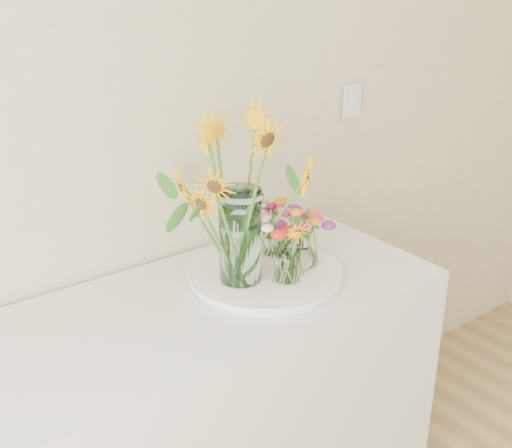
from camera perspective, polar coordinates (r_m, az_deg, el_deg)
name	(u,v)px	position (r m, az deg, el deg)	size (l,w,h in m)	color
counter	(208,428)	(2.07, -4.30, -17.67)	(1.40, 0.60, 0.90)	white
tray	(265,275)	(1.91, 0.81, -4.57)	(0.44, 0.44, 0.03)	white
mason_jar	(240,236)	(1.79, -1.41, -1.10)	(0.12, 0.12, 0.28)	#C0FAF4
sunflower_bouquet	(240,195)	(1.75, -1.45, 2.56)	(0.67, 0.67, 0.52)	#F7AE05
small_vase_a	(287,260)	(1.83, 2.77, -3.22)	(0.08, 0.08, 0.13)	white
wildflower_posy_a	(287,246)	(1.81, 2.80, -1.94)	(0.20, 0.20, 0.22)	orange
small_vase_b	(304,250)	(1.91, 4.26, -2.35)	(0.08, 0.08, 0.12)	white
wildflower_posy_b	(304,237)	(1.89, 4.30, -1.12)	(0.21, 0.21, 0.21)	orange
small_vase_c	(272,240)	(1.99, 1.44, -1.40)	(0.06, 0.06, 0.10)	white
wildflower_posy_c	(272,226)	(1.97, 1.45, -0.21)	(0.17, 0.17, 0.19)	orange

